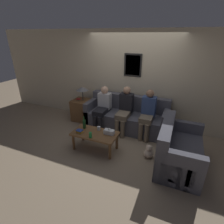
{
  "coord_description": "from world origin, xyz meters",
  "views": [
    {
      "loc": [
        1.31,
        -3.73,
        2.46
      ],
      "look_at": [
        -0.17,
        -0.16,
        0.73
      ],
      "focal_mm": 28.0,
      "sensor_mm": 36.0,
      "label": 1
    }
  ],
  "objects_px": {
    "couch_side": "(178,151)",
    "wine_bottle": "(84,124)",
    "drinking_glass": "(99,128)",
    "person_middle": "(125,109)",
    "couch_main": "(126,117)",
    "teddy_bear": "(149,152)",
    "person_left": "(103,106)",
    "coffee_table": "(95,135)",
    "person_right": "(148,112)"
  },
  "relations": [
    {
      "from": "couch_main",
      "to": "teddy_bear",
      "type": "height_order",
      "value": "couch_main"
    },
    {
      "from": "wine_bottle",
      "to": "person_left",
      "type": "distance_m",
      "value": 0.94
    },
    {
      "from": "drinking_glass",
      "to": "person_right",
      "type": "xyz_separation_m",
      "value": [
        0.93,
        0.89,
        0.2
      ]
    },
    {
      "from": "person_middle",
      "to": "teddy_bear",
      "type": "relative_size",
      "value": 3.95
    },
    {
      "from": "person_left",
      "to": "teddy_bear",
      "type": "relative_size",
      "value": 3.76
    },
    {
      "from": "coffee_table",
      "to": "person_left",
      "type": "height_order",
      "value": "person_left"
    },
    {
      "from": "couch_side",
      "to": "person_left",
      "type": "distance_m",
      "value": 2.27
    },
    {
      "from": "couch_side",
      "to": "teddy_bear",
      "type": "xyz_separation_m",
      "value": [
        -0.57,
        0.01,
        -0.2
      ]
    },
    {
      "from": "person_middle",
      "to": "person_right",
      "type": "bearing_deg",
      "value": -0.31
    },
    {
      "from": "couch_main",
      "to": "coffee_table",
      "type": "xyz_separation_m",
      "value": [
        -0.35,
        -1.23,
        0.04
      ]
    },
    {
      "from": "couch_side",
      "to": "teddy_bear",
      "type": "height_order",
      "value": "couch_side"
    },
    {
      "from": "couch_side",
      "to": "teddy_bear",
      "type": "bearing_deg",
      "value": 89.31
    },
    {
      "from": "person_left",
      "to": "person_right",
      "type": "bearing_deg",
      "value": 0.56
    },
    {
      "from": "couch_side",
      "to": "wine_bottle",
      "type": "bearing_deg",
      "value": 91.5
    },
    {
      "from": "couch_main",
      "to": "person_right",
      "type": "relative_size",
      "value": 1.83
    },
    {
      "from": "couch_main",
      "to": "couch_side",
      "type": "xyz_separation_m",
      "value": [
        1.43,
        -1.07,
        0.0
      ]
    },
    {
      "from": "person_middle",
      "to": "teddy_bear",
      "type": "height_order",
      "value": "person_middle"
    },
    {
      "from": "person_left",
      "to": "person_middle",
      "type": "xyz_separation_m",
      "value": [
        0.63,
        0.02,
        0.02
      ]
    },
    {
      "from": "couch_side",
      "to": "person_middle",
      "type": "bearing_deg",
      "value": 58.11
    },
    {
      "from": "person_left",
      "to": "couch_side",
      "type": "bearing_deg",
      "value": -22.96
    },
    {
      "from": "couch_main",
      "to": "person_left",
      "type": "height_order",
      "value": "person_left"
    },
    {
      "from": "couch_side",
      "to": "coffee_table",
      "type": "xyz_separation_m",
      "value": [
        -1.77,
        -0.16,
        0.03
      ]
    },
    {
      "from": "coffee_table",
      "to": "person_right",
      "type": "height_order",
      "value": "person_right"
    },
    {
      "from": "person_right",
      "to": "wine_bottle",
      "type": "bearing_deg",
      "value": -143.68
    },
    {
      "from": "person_left",
      "to": "person_right",
      "type": "relative_size",
      "value": 0.95
    },
    {
      "from": "coffee_table",
      "to": "couch_main",
      "type": "bearing_deg",
      "value": 74.28
    },
    {
      "from": "drinking_glass",
      "to": "person_right",
      "type": "height_order",
      "value": "person_right"
    },
    {
      "from": "couch_side",
      "to": "person_middle",
      "type": "distance_m",
      "value": 1.72
    },
    {
      "from": "drinking_glass",
      "to": "person_middle",
      "type": "distance_m",
      "value": 0.97
    },
    {
      "from": "couch_main",
      "to": "coffee_table",
      "type": "height_order",
      "value": "couch_main"
    },
    {
      "from": "person_left",
      "to": "coffee_table",
      "type": "bearing_deg",
      "value": -74.2
    },
    {
      "from": "person_middle",
      "to": "person_right",
      "type": "xyz_separation_m",
      "value": [
        0.61,
        -0.0,
        0.01
      ]
    },
    {
      "from": "coffee_table",
      "to": "teddy_bear",
      "type": "relative_size",
      "value": 3.32
    },
    {
      "from": "drinking_glass",
      "to": "person_middle",
      "type": "xyz_separation_m",
      "value": [
        0.32,
        0.9,
        0.2
      ]
    },
    {
      "from": "person_right",
      "to": "drinking_glass",
      "type": "bearing_deg",
      "value": -136.1
    },
    {
      "from": "couch_main",
      "to": "wine_bottle",
      "type": "distance_m",
      "value": 1.33
    },
    {
      "from": "couch_side",
      "to": "person_left",
      "type": "height_order",
      "value": "person_left"
    },
    {
      "from": "couch_main",
      "to": "person_left",
      "type": "bearing_deg",
      "value": -163.03
    },
    {
      "from": "couch_side",
      "to": "person_left",
      "type": "relative_size",
      "value": 1.15
    },
    {
      "from": "coffee_table",
      "to": "wine_bottle",
      "type": "bearing_deg",
      "value": 162.47
    },
    {
      "from": "person_middle",
      "to": "teddy_bear",
      "type": "xyz_separation_m",
      "value": [
        0.86,
        -0.88,
        -0.53
      ]
    },
    {
      "from": "teddy_bear",
      "to": "couch_main",
      "type": "bearing_deg",
      "value": 128.94
    },
    {
      "from": "coffee_table",
      "to": "person_right",
      "type": "distance_m",
      "value": 1.45
    },
    {
      "from": "teddy_bear",
      "to": "person_right",
      "type": "bearing_deg",
      "value": 106.04
    },
    {
      "from": "drinking_glass",
      "to": "person_left",
      "type": "bearing_deg",
      "value": 109.76
    },
    {
      "from": "person_left",
      "to": "person_middle",
      "type": "distance_m",
      "value": 0.64
    },
    {
      "from": "coffee_table",
      "to": "teddy_bear",
      "type": "bearing_deg",
      "value": 7.84
    },
    {
      "from": "couch_side",
      "to": "person_right",
      "type": "distance_m",
      "value": 1.26
    },
    {
      "from": "couch_main",
      "to": "person_left",
      "type": "relative_size",
      "value": 1.92
    },
    {
      "from": "coffee_table",
      "to": "drinking_glass",
      "type": "distance_m",
      "value": 0.19
    }
  ]
}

